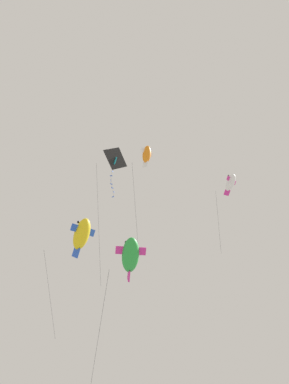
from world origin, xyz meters
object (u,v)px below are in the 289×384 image
at_px(kite_fish_near_left, 231,183).
at_px(kite_delta_near_right, 115,160).
at_px(kite_fish_upper_right, 147,154).
at_px(kite_fish_low_drifter, 82,234).
at_px(kite_fish_highest, 130,255).

distance_m(kite_fish_near_left, kite_delta_near_right, 8.55).
xyz_separation_m(kite_fish_upper_right, kite_fish_low_drifter, (3.57, 1.45, -5.36)).
xyz_separation_m(kite_fish_highest, kite_delta_near_right, (3.54, -4.27, 8.35)).
relative_size(kite_fish_highest, kite_fish_low_drifter, 1.10).
distance_m(kite_fish_highest, kite_delta_near_right, 10.02).
relative_size(kite_fish_upper_right, kite_fish_low_drifter, 0.98).
bearing_deg(kite_fish_upper_right, kite_fish_low_drifter, 130.96).
xyz_separation_m(kite_fish_near_left, kite_fish_low_drifter, (7.66, 7.17, -5.07)).
height_order(kite_fish_highest, kite_delta_near_right, kite_delta_near_right).
relative_size(kite_fish_highest, kite_fish_near_left, 1.30).
xyz_separation_m(kite_fish_highest, kite_fish_low_drifter, (4.33, -2.11, 2.34)).
bearing_deg(kite_fish_upper_right, kite_fish_highest, -149.03).
relative_size(kite_fish_near_left, kite_fish_low_drifter, 0.85).
bearing_deg(kite_fish_highest, kite_delta_near_right, 94.59).
height_order(kite_fish_upper_right, kite_fish_highest, kite_fish_upper_right).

